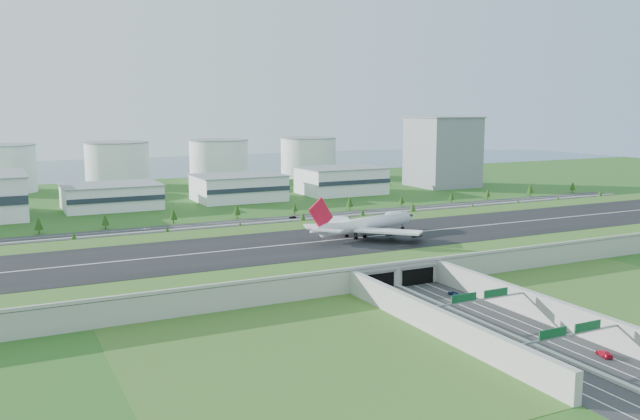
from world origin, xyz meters
name	(u,v)px	position (x,y,z in m)	size (l,w,h in m)	color
ground	(333,259)	(0.00, 0.00, 0.00)	(1200.00, 1200.00, 0.00)	#255B1C
airfield_deck	(333,250)	(0.00, -0.09, 4.12)	(520.00, 100.00, 9.20)	#9A9A94
underpass_road	(489,316)	(0.00, -99.42, 3.43)	(38.80, 120.40, 8.00)	#28282B
sign_gantry_near	(480,301)	(0.00, -95.04, 6.95)	(38.70, 0.70, 9.80)	gray
sign_gantry_far	(570,336)	(0.00, -130.04, 6.95)	(38.70, 0.70, 9.80)	gray
north_expressway	(254,224)	(0.00, 95.00, 0.06)	(560.00, 36.00, 0.12)	#28282B
tree_row	(270,214)	(10.39, 97.04, 4.60)	(502.76, 48.58, 8.31)	#3D2819
hangar_mid_a	(111,197)	(-60.00, 190.00, 7.50)	(58.00, 42.00, 15.00)	white
hangar_mid_b	(239,188)	(25.00, 190.00, 8.50)	(58.00, 42.00, 17.00)	white
hangar_mid_c	(341,181)	(105.00, 190.00, 9.50)	(58.00, 42.00, 19.00)	white
office_tower	(442,152)	(200.00, 195.00, 27.50)	(46.00, 46.00, 55.00)	gray
fuel_tank_a	(1,169)	(-120.00, 310.00, 17.50)	(50.00, 50.00, 35.00)	white
fuel_tank_b	(117,165)	(-35.00, 310.00, 17.50)	(50.00, 50.00, 35.00)	white
fuel_tank_c	(219,161)	(50.00, 310.00, 17.50)	(50.00, 50.00, 35.00)	white
fuel_tank_d	(308,157)	(135.00, 310.00, 17.50)	(50.00, 50.00, 35.00)	white
bay_water	(124,167)	(0.00, 480.00, 0.03)	(1200.00, 260.00, 0.06)	#3A566F
boeing_747	(365,224)	(16.90, 2.30, 13.57)	(62.11, 58.00, 19.56)	white
car_0	(449,324)	(-10.00, -93.76, 0.89)	(1.81, 4.50, 1.53)	#BCBDC1
car_1	(540,361)	(-7.61, -127.97, 0.91)	(1.67, 4.80, 1.58)	silver
car_2	(454,293)	(11.43, -67.72, 0.80)	(2.25, 4.89, 1.36)	#0E2448
car_3	(604,353)	(11.11, -131.46, 0.92)	(2.23, 5.50, 1.60)	red
car_4	(39,243)	(-110.11, 87.12, 0.81)	(1.62, 4.03, 1.37)	#4E4D51
car_5	(293,217)	(27.05, 103.09, 0.82)	(1.48, 4.24, 1.40)	black
car_6	(499,205)	(167.11, 88.15, 0.87)	(2.48, 5.37, 1.49)	#9D9DA1
car_7	(145,229)	(-57.77, 102.05, 0.79)	(1.87, 4.59, 1.33)	silver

